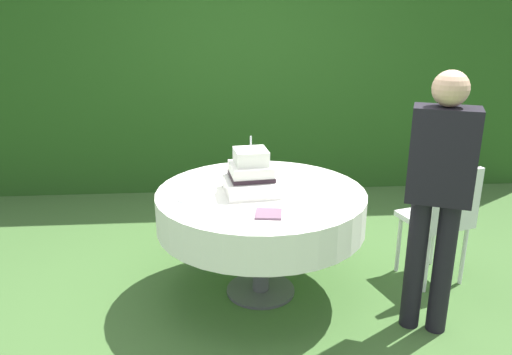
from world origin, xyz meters
TOP-DOWN VIEW (x-y plane):
  - ground_plane at (0.00, 0.00)m, footprint 20.00×20.00m
  - foliage_hedge at (0.00, 2.31)m, footprint 6.69×0.46m
  - cake_table at (0.00, 0.00)m, footprint 1.39×1.39m
  - wedding_cake at (-0.07, -0.02)m, footprint 0.38×0.38m
  - serving_plate_near at (0.43, -0.14)m, footprint 0.11×0.11m
  - serving_plate_far at (0.38, 0.40)m, footprint 0.10×0.10m
  - serving_plate_left at (-0.48, -0.13)m, footprint 0.11×0.11m
  - napkin_stack at (0.01, -0.41)m, footprint 0.17×0.17m
  - garden_chair at (1.28, 0.03)m, footprint 0.50×0.50m
  - standing_person at (0.98, -0.49)m, footprint 0.41×0.32m

SIDE VIEW (x-z plane):
  - ground_plane at x=0.00m, z-range 0.00..0.00m
  - garden_chair at x=1.28m, z-range 0.10..0.99m
  - cake_table at x=0.00m, z-range 0.26..1.01m
  - serving_plate_near at x=0.43m, z-range 0.76..0.77m
  - serving_plate_far at x=0.38m, z-range 0.76..0.77m
  - serving_plate_left at x=-0.48m, z-range 0.76..0.77m
  - napkin_stack at x=0.01m, z-range 0.76..0.77m
  - wedding_cake at x=-0.07m, z-range 0.68..1.06m
  - standing_person at x=0.98m, z-range 0.13..1.73m
  - foliage_hedge at x=0.00m, z-range 0.00..2.73m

